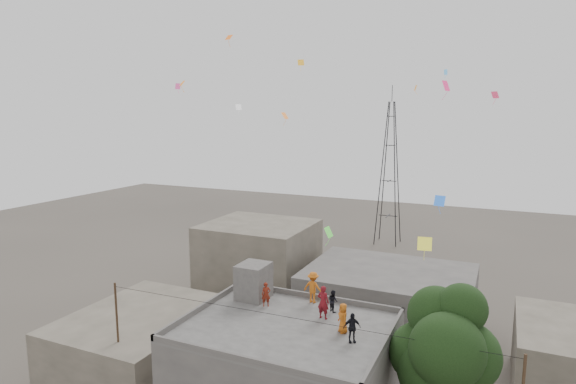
% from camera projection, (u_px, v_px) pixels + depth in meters
% --- Properties ---
extents(main_building, '(10.00, 8.00, 6.10)m').
position_uv_depth(main_building, '(286.00, 383.00, 24.12)').
color(main_building, '#4E4B48').
rests_on(main_building, ground).
extents(parapet, '(10.00, 8.00, 0.30)m').
position_uv_depth(parapet, '(286.00, 323.00, 23.61)').
color(parapet, '#4E4B48').
rests_on(parapet, main_building).
extents(stair_head_box, '(1.60, 1.80, 2.00)m').
position_uv_depth(stair_head_box, '(254.00, 281.00, 27.12)').
color(stair_head_box, '#4E4B48').
rests_on(stair_head_box, main_building).
extents(neighbor_west, '(8.00, 10.00, 4.00)m').
position_uv_depth(neighbor_west, '(142.00, 343.00, 30.59)').
color(neighbor_west, '#565044').
rests_on(neighbor_west, ground).
extents(neighbor_north, '(12.00, 9.00, 5.00)m').
position_uv_depth(neighbor_north, '(388.00, 302.00, 35.97)').
color(neighbor_north, '#4E4B48').
rests_on(neighbor_north, ground).
extents(neighbor_northwest, '(9.00, 8.00, 7.00)m').
position_uv_depth(neighbor_northwest, '(259.00, 262.00, 42.52)').
color(neighbor_northwest, '#565044').
rests_on(neighbor_northwest, ground).
extents(tree, '(4.90, 4.60, 9.10)m').
position_uv_depth(tree, '(443.00, 351.00, 21.16)').
color(tree, black).
rests_on(tree, ground).
extents(utility_line, '(20.12, 0.62, 7.40)m').
position_uv_depth(utility_line, '(284.00, 384.00, 22.67)').
color(utility_line, black).
rests_on(utility_line, ground).
extents(transmission_tower, '(2.97, 2.97, 20.01)m').
position_uv_depth(transmission_tower, '(389.00, 173.00, 60.74)').
color(transmission_tower, black).
rests_on(transmission_tower, ground).
extents(person_red_adult, '(0.68, 0.48, 1.74)m').
position_uv_depth(person_red_adult, '(323.00, 302.00, 24.42)').
color(person_red_adult, maroon).
rests_on(person_red_adult, main_building).
extents(person_orange_child, '(0.80, 0.83, 1.43)m').
position_uv_depth(person_orange_child, '(343.00, 318.00, 22.88)').
color(person_orange_child, '#BF5B15').
rests_on(person_orange_child, main_building).
extents(person_dark_child, '(0.71, 0.69, 1.16)m').
position_uv_depth(person_dark_child, '(333.00, 301.00, 25.36)').
color(person_dark_child, black).
rests_on(person_dark_child, main_building).
extents(person_dark_adult, '(0.87, 0.74, 1.39)m').
position_uv_depth(person_dark_adult, '(352.00, 328.00, 21.89)').
color(person_dark_adult, black).
rests_on(person_dark_adult, main_building).
extents(person_orange_adult, '(1.16, 0.71, 1.74)m').
position_uv_depth(person_orange_adult, '(313.00, 287.00, 26.52)').
color(person_orange_adult, '#CA6217').
rests_on(person_orange_adult, main_building).
extents(person_red_child, '(0.58, 0.52, 1.32)m').
position_uv_depth(person_red_child, '(266.00, 294.00, 26.03)').
color(person_red_child, maroon).
rests_on(person_red_child, main_building).
extents(kites, '(19.20, 20.20, 10.48)m').
position_uv_depth(kites, '(346.00, 120.00, 27.64)').
color(kites, orange).
rests_on(kites, ground).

